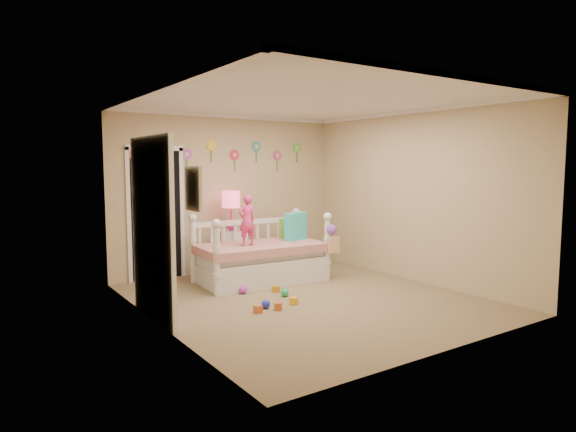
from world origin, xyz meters
TOP-DOWN VIEW (x-y plane):
  - floor at (0.00, 0.00)m, footprint 4.00×4.50m
  - ceiling at (0.00, 0.00)m, footprint 4.00×4.50m
  - back_wall at (0.00, 2.25)m, footprint 4.00×0.01m
  - left_wall at (-2.00, 0.00)m, footprint 0.01×4.50m
  - right_wall at (2.00, 0.00)m, footprint 0.01×4.50m
  - crown_molding at (0.00, 0.00)m, footprint 4.00×4.50m
  - daybed at (0.01, 1.21)m, footprint 1.98×1.14m
  - pillow_turquoise at (0.67, 1.24)m, footprint 0.46×0.31m
  - pillow_lime at (0.73, 1.47)m, footprint 0.35×0.18m
  - child at (-0.26, 1.15)m, footprint 0.28×0.18m
  - nightstand at (-0.12, 1.93)m, footprint 0.48×0.40m
  - table_lamp at (-0.12, 1.93)m, footprint 0.29×0.29m
  - closet_doorway at (-1.25, 2.23)m, footprint 0.90×0.04m
  - flower_decals at (-0.09, 2.24)m, footprint 3.40×0.02m
  - mirror_closet at (-1.96, 0.30)m, footprint 0.07×1.30m
  - wall_picture at (-1.97, -0.90)m, footprint 0.05×0.34m
  - hanging_bag at (0.93, 0.63)m, footprint 0.20×0.16m
  - toy_scatter at (-0.47, 0.28)m, footprint 0.85×1.33m

SIDE VIEW (x-z plane):
  - floor at x=0.00m, z-range -0.01..0.01m
  - toy_scatter at x=-0.47m, z-range 0.00..0.11m
  - nightstand at x=-0.12m, z-range 0.00..0.72m
  - daybed at x=0.01m, z-range 0.00..1.05m
  - hanging_bag at x=0.93m, z-range 0.46..0.82m
  - pillow_lime at x=0.73m, z-range 0.58..0.90m
  - pillow_turquoise at x=0.67m, z-range 0.58..1.02m
  - child at x=-0.26m, z-range 0.58..1.34m
  - closet_doorway at x=-1.25m, z-range 0.00..2.07m
  - mirror_closet at x=-1.96m, z-range 0.00..2.10m
  - table_lamp at x=-0.12m, z-range 0.82..1.46m
  - back_wall at x=0.00m, z-range 0.00..2.60m
  - left_wall at x=-2.00m, z-range 0.00..2.60m
  - right_wall at x=2.00m, z-range 0.00..2.60m
  - wall_picture at x=-1.97m, z-range 1.34..1.76m
  - flower_decals at x=-0.09m, z-range 1.69..2.19m
  - crown_molding at x=0.00m, z-range 2.54..2.60m
  - ceiling at x=0.00m, z-range 2.60..2.60m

